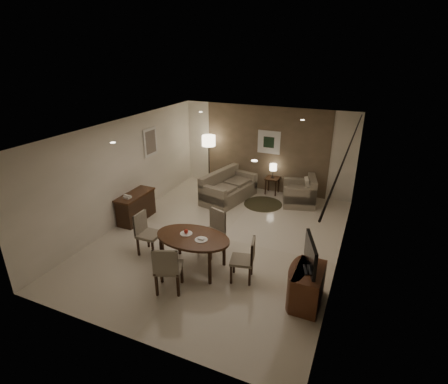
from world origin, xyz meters
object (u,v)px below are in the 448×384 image
at_px(dining_table, 193,252).
at_px(side_table, 272,186).
at_px(console_desk, 136,207).
at_px(chair_near, 169,267).
at_px(chair_far, 211,233).
at_px(tv_cabinet, 308,287).
at_px(floor_lamp, 209,161).
at_px(chair_left, 150,234).
at_px(chair_right, 242,260).
at_px(armchair, 299,191).
at_px(sofa, 229,186).

distance_m(dining_table, side_table, 4.62).
relative_size(console_desk, chair_near, 1.19).
distance_m(chair_near, chair_far, 1.49).
xyz_separation_m(tv_cabinet, floor_lamp, (-4.19, 4.54, 0.51)).
height_order(chair_far, chair_left, chair_far).
xyz_separation_m(chair_near, chair_right, (1.16, 0.85, -0.05)).
relative_size(dining_table, armchair, 1.68).
bearing_deg(chair_near, tv_cabinet, 174.46).
height_order(console_desk, chair_far, chair_far).
xyz_separation_m(console_desk, tv_cabinet, (4.89, -1.50, -0.03)).
xyz_separation_m(chair_far, armchair, (1.23, 3.47, -0.08)).
distance_m(chair_left, side_table, 4.74).
xyz_separation_m(console_desk, dining_table, (2.47, -1.36, -0.00)).
bearing_deg(chair_near, console_desk, -62.89).
bearing_deg(armchair, side_table, -131.66).
height_order(chair_near, chair_right, chair_near).
bearing_deg(chair_left, sofa, -8.15).
bearing_deg(tv_cabinet, chair_right, 172.40).
bearing_deg(chair_far, sofa, 124.56).
bearing_deg(floor_lamp, chair_right, -56.97).
relative_size(chair_left, side_table, 1.83).
xyz_separation_m(dining_table, side_table, (0.36, 4.60, -0.11)).
xyz_separation_m(chair_right, armchair, (0.25, 4.09, -0.03)).
xyz_separation_m(chair_far, floor_lamp, (-1.85, 3.74, 0.36)).
xyz_separation_m(chair_near, side_table, (0.44, 5.42, -0.24)).
bearing_deg(floor_lamp, armchair, -5.02).
relative_size(tv_cabinet, armchair, 0.94).
xyz_separation_m(tv_cabinet, side_table, (-2.06, 4.74, -0.09)).
bearing_deg(armchair, sofa, -90.66).
height_order(tv_cabinet, floor_lamp, floor_lamp).
bearing_deg(console_desk, tv_cabinet, -17.05).
relative_size(console_desk, chair_right, 1.31).
distance_m(chair_far, chair_right, 1.17).
xyz_separation_m(console_desk, sofa, (1.76, 2.23, 0.06)).
height_order(chair_left, sofa, chair_left).
relative_size(chair_far, floor_lamp, 0.59).
bearing_deg(console_desk, armchair, 36.21).
height_order(dining_table, armchair, armchair).
bearing_deg(chair_right, armchair, 163.48).
relative_size(tv_cabinet, side_table, 1.70).
height_order(chair_near, armchair, chair_near).
bearing_deg(chair_far, chair_left, -136.96).
distance_m(dining_table, chair_left, 1.18).
xyz_separation_m(tv_cabinet, chair_far, (-2.33, 0.80, 0.15)).
distance_m(chair_far, sofa, 3.04).
relative_size(chair_right, sofa, 0.50).
height_order(chair_near, sofa, chair_near).
relative_size(console_desk, armchair, 1.26).
xyz_separation_m(tv_cabinet, armchair, (-1.10, 4.27, 0.07)).
height_order(tv_cabinet, armchair, armchair).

